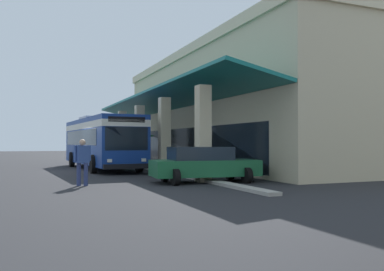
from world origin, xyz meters
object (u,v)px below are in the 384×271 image
parked_sedan_green (204,164)px  potted_palm (141,155)px  transit_bus (101,139)px  pedestrian (82,159)px

parked_sedan_green → potted_palm: bearing=174.0°
parked_sedan_green → transit_bus: bearing=-167.0°
parked_sedan_green → potted_palm: (-15.99, 1.67, -0.13)m
pedestrian → potted_palm: size_ratio=0.75×
transit_bus → potted_palm: (-5.56, 4.09, -1.23)m
transit_bus → parked_sedan_green: (10.44, 2.41, -1.10)m
parked_sedan_green → pedestrian: size_ratio=2.56×
pedestrian → potted_palm: (-15.50, 6.51, -0.39)m
pedestrian → potted_palm: 16.81m
parked_sedan_green → pedestrian: 4.87m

